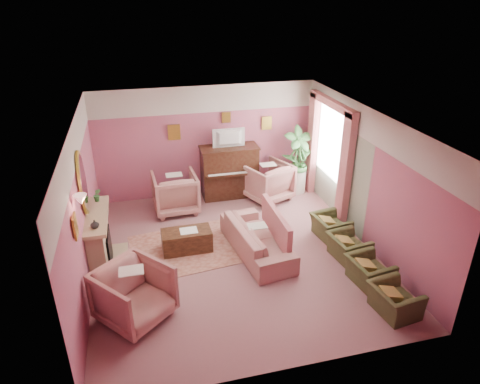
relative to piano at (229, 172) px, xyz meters
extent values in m
cube|color=#905F63|center=(-0.50, -2.68, -0.65)|extent=(5.50, 6.00, 0.01)
cube|color=white|center=(-0.50, -2.68, 2.15)|extent=(5.50, 6.00, 0.01)
cube|color=#905376|center=(-0.50, 0.32, 0.75)|extent=(5.50, 0.02, 2.80)
cube|color=#905376|center=(-0.50, -5.68, 0.75)|extent=(5.50, 0.02, 2.80)
cube|color=#905376|center=(-3.25, -2.68, 0.75)|extent=(0.02, 6.00, 2.80)
cube|color=#905376|center=(2.25, -2.68, 0.75)|extent=(0.02, 6.00, 2.80)
cube|color=beige|center=(-0.50, 0.31, 1.82)|extent=(5.50, 0.01, 0.65)
cube|color=#949D88|center=(2.23, -1.38, 0.42)|extent=(0.01, 3.00, 2.15)
cube|color=tan|center=(-3.09, -2.48, -0.10)|extent=(0.30, 1.40, 1.10)
cube|color=black|center=(-2.99, -2.48, -0.25)|extent=(0.18, 0.72, 0.68)
cube|color=#FF5E06|center=(-2.95, -2.48, -0.43)|extent=(0.06, 0.54, 0.10)
cube|color=tan|center=(-3.06, -2.48, 0.47)|extent=(0.40, 1.55, 0.07)
cube|color=tan|center=(-2.89, -2.48, -0.64)|extent=(0.55, 1.50, 0.02)
ellipsoid|color=gold|center=(-3.20, -2.48, 1.15)|extent=(0.04, 0.72, 1.20)
ellipsoid|color=white|center=(-3.17, -2.48, 1.15)|extent=(0.01, 0.60, 1.06)
cone|color=#E19B8F|center=(-3.12, -3.53, 1.33)|extent=(0.20, 0.20, 0.16)
cube|color=#371D12|center=(0.00, 0.00, 0.00)|extent=(1.40, 0.60, 1.30)
cube|color=#371D12|center=(0.00, -0.35, 0.07)|extent=(1.30, 0.12, 0.06)
cube|color=white|center=(0.00, -0.35, 0.11)|extent=(1.20, 0.08, 0.02)
cube|color=#371D12|center=(0.00, 0.00, 0.66)|extent=(1.45, 0.65, 0.04)
imported|color=black|center=(0.00, -0.05, 0.95)|extent=(0.80, 0.12, 0.48)
cube|color=gold|center=(-1.30, 0.28, 1.07)|extent=(0.30, 0.03, 0.38)
cube|color=gold|center=(1.05, 0.28, 1.13)|extent=(0.26, 0.03, 0.34)
cube|color=gold|center=(0.00, 0.28, 1.35)|extent=(0.22, 0.03, 0.26)
cube|color=gold|center=(-3.21, -3.88, 1.07)|extent=(0.03, 0.28, 0.36)
cube|color=beige|center=(2.20, -1.13, 1.05)|extent=(0.03, 1.40, 1.80)
cube|color=#B66267|center=(2.12, -2.05, 0.65)|extent=(0.16, 0.34, 2.60)
cube|color=#B66267|center=(2.12, -0.21, 0.65)|extent=(0.16, 0.34, 2.60)
cube|color=#B66267|center=(2.12, -1.13, 1.91)|extent=(0.16, 2.20, 0.16)
imported|color=#3E7E3D|center=(-3.05, -1.93, 0.64)|extent=(0.16, 0.16, 0.28)
imported|color=beige|center=(-3.05, -2.98, 0.58)|extent=(0.16, 0.16, 0.16)
cube|color=#A46656|center=(-1.28, -2.22, -0.64)|extent=(2.70, 2.09, 0.01)
cube|color=#3F2515|center=(-1.42, -2.29, -0.43)|extent=(1.00, 0.51, 0.45)
cube|color=white|center=(-1.37, -2.29, -0.20)|extent=(0.35, 0.28, 0.01)
imported|color=tan|center=(-0.05, -2.70, -0.22)|extent=(0.71, 2.13, 0.86)
cube|color=#B66267|center=(0.35, -2.70, -0.05)|extent=(0.11, 1.61, 0.59)
imported|color=tan|center=(-1.44, -0.49, -0.12)|extent=(1.01, 1.01, 1.05)
imported|color=tan|center=(0.89, -0.42, -0.12)|extent=(1.01, 1.01, 1.05)
imported|color=tan|center=(-2.49, -4.08, -0.12)|extent=(1.01, 1.01, 1.05)
imported|color=#404624|center=(1.64, -4.99, -0.32)|extent=(0.54, 0.77, 0.66)
imported|color=#404624|center=(1.64, -4.17, -0.32)|extent=(0.54, 0.77, 0.66)
imported|color=#404624|center=(1.64, -3.35, -0.32)|extent=(0.54, 0.77, 0.66)
imported|color=#404624|center=(1.64, -2.53, -0.32)|extent=(0.54, 0.77, 0.66)
cylinder|color=silver|center=(1.75, -0.18, -0.30)|extent=(0.52, 0.52, 0.70)
imported|color=#3E7E3D|center=(1.75, -0.18, 0.22)|extent=(0.30, 0.30, 0.34)
imported|color=#3E7E3D|center=(1.87, -0.28, 0.19)|extent=(0.16, 0.16, 0.28)
cylinder|color=brown|center=(1.75, -0.25, -0.48)|extent=(0.34, 0.34, 0.34)
imported|color=#3E7E3D|center=(1.75, -0.25, 0.41)|extent=(0.76, 0.76, 1.44)
camera|label=1|loc=(-2.18, -9.77, 4.27)|focal=32.00mm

